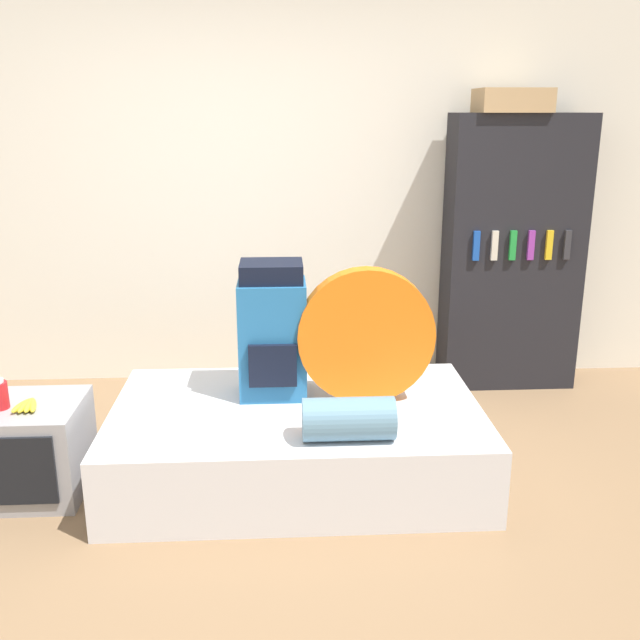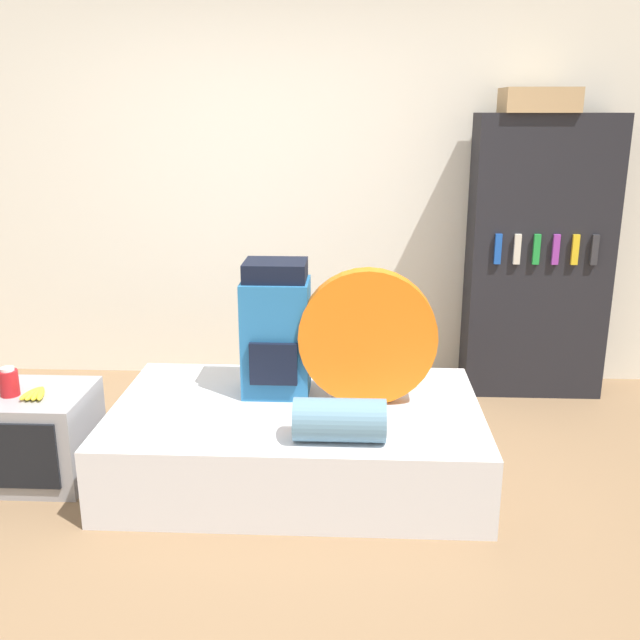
# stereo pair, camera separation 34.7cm
# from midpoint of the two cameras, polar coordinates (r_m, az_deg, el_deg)

# --- Properties ---
(ground_plane) EXTENTS (16.00, 16.00, 0.00)m
(ground_plane) POSITION_cam_midpoint_polar(r_m,az_deg,el_deg) (3.36, -8.01, -16.50)
(ground_plane) COLOR #846647
(wall_back) EXTENTS (8.00, 0.05, 2.60)m
(wall_back) POSITION_cam_midpoint_polar(r_m,az_deg,el_deg) (4.84, -6.77, 10.22)
(wall_back) COLOR silver
(wall_back) RESTS_ON ground_plane
(bed) EXTENTS (1.85, 1.14, 0.38)m
(bed) POSITION_cam_midpoint_polar(r_m,az_deg,el_deg) (3.70, -4.59, -9.64)
(bed) COLOR silver
(bed) RESTS_ON ground_plane
(backpack) EXTENTS (0.34, 0.31, 0.70)m
(backpack) POSITION_cam_midpoint_polar(r_m,az_deg,el_deg) (3.67, -6.53, -0.98)
(backpack) COLOR #23669E
(backpack) RESTS_ON bed
(tent_bag) EXTENTS (0.69, 0.10, 0.69)m
(tent_bag) POSITION_cam_midpoint_polar(r_m,az_deg,el_deg) (3.57, 0.93, -1.29)
(tent_bag) COLOR orange
(tent_bag) RESTS_ON bed
(sleeping_roll) EXTENTS (0.42, 0.20, 0.20)m
(sleeping_roll) POSITION_cam_midpoint_polar(r_m,az_deg,el_deg) (3.23, -0.80, -7.98)
(sleeping_roll) COLOR #5B849E
(sleeping_roll) RESTS_ON bed
(television) EXTENTS (0.61, 0.51, 0.46)m
(television) POSITION_cam_midpoint_polar(r_m,az_deg,el_deg) (3.88, -25.31, -9.37)
(television) COLOR #939399
(television) RESTS_ON ground_plane
(banana_bunch) EXTENTS (0.13, 0.17, 0.04)m
(banana_bunch) POSITION_cam_midpoint_polar(r_m,az_deg,el_deg) (3.71, -24.89, -6.26)
(banana_bunch) COLOR yellow
(banana_bunch) RESTS_ON television
(bookshelf) EXTENTS (0.88, 0.35, 1.80)m
(bookshelf) POSITION_cam_midpoint_polar(r_m,az_deg,el_deg) (4.85, 13.17, 5.13)
(bookshelf) COLOR black
(bookshelf) RESTS_ON ground_plane
(cardboard_box) EXTENTS (0.44, 0.32, 0.14)m
(cardboard_box) POSITION_cam_midpoint_polar(r_m,az_deg,el_deg) (4.71, 13.04, 16.75)
(cardboard_box) COLOR tan
(cardboard_box) RESTS_ON bookshelf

